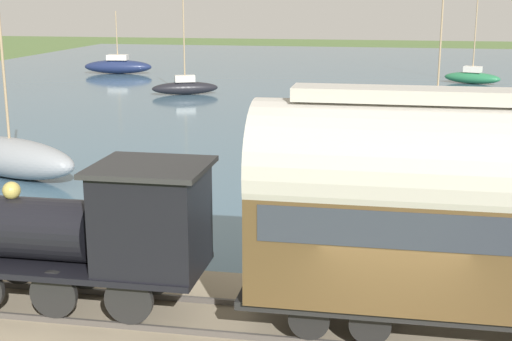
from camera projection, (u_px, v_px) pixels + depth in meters
harbor_water at (391, 84)px, 54.39m from camera, size 80.00×80.00×0.01m
steam_locomotive at (86, 227)px, 14.12m from camera, size 2.02×6.16×3.26m
passenger_coach at (489, 207)px, 12.57m from camera, size 2.46×8.77×4.55m
sailboat_black at (185, 87)px, 48.71m from camera, size 2.68×4.59×6.56m
sailboat_gray at (11, 157)px, 26.53m from camera, size 3.73×6.45×6.02m
sailboat_navy at (118, 66)px, 61.70m from camera, size 2.40×6.04×5.30m
sailboat_red at (437, 108)px, 38.23m from camera, size 2.20×3.64×8.56m
sailboat_green at (472, 76)px, 54.69m from camera, size 2.73×4.46×8.77m
rowboat_far_out at (380, 182)px, 25.17m from camera, size 2.59×2.63×0.41m
rowboat_mid_harbor at (459, 212)px, 21.81m from camera, size 2.04×2.73×0.33m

